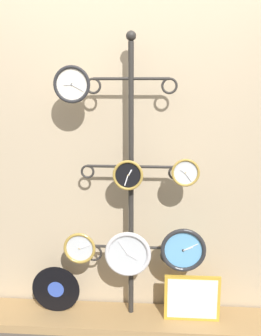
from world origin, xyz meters
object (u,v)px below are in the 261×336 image
at_px(clock_bottom_right, 183,250).
at_px(vinyl_record, 56,289).
at_px(clock_middle_right, 186,173).
at_px(clock_bottom_left, 80,248).
at_px(picture_frame, 192,298).
at_px(display_stand, 131,228).
at_px(clock_middle_center, 128,175).
at_px(clock_bottom_center, 128,254).
at_px(clock_top_left, 72,84).

height_order(clock_bottom_right, vinyl_record, clock_bottom_right).
height_order(clock_middle_right, vinyl_record, clock_middle_right).
relative_size(clock_bottom_left, picture_frame, 0.58).
relative_size(display_stand, clock_middle_right, 10.97).
distance_m(clock_middle_center, clock_bottom_center, 0.55).
bearing_deg(clock_top_left, clock_bottom_center, -4.91).
height_order(display_stand, clock_middle_center, display_stand).
xyz_separation_m(clock_top_left, clock_bottom_left, (0.02, -0.00, -1.12)).
bearing_deg(vinyl_record, clock_bottom_center, -9.05).
bearing_deg(clock_middle_right, picture_frame, 18.04).
height_order(display_stand, picture_frame, display_stand).
height_order(clock_middle_center, vinyl_record, clock_middle_center).
xyz_separation_m(display_stand, clock_bottom_right, (0.37, -0.10, -0.11)).
xyz_separation_m(clock_top_left, clock_bottom_right, (0.74, -0.01, -1.11)).
bearing_deg(clock_bottom_left, clock_bottom_right, -0.60).
xyz_separation_m(display_stand, clock_bottom_left, (-0.35, -0.09, -0.12)).
distance_m(clock_top_left, vinyl_record, 1.49).
bearing_deg(clock_top_left, vinyl_record, 162.77).
bearing_deg(clock_middle_center, clock_top_left, -179.12).
height_order(clock_top_left, clock_bottom_right, clock_top_left).
height_order(clock_middle_center, picture_frame, clock_middle_center).
relative_size(clock_middle_center, vinyl_record, 0.58).
distance_m(clock_bottom_left, vinyl_record, 0.41).
distance_m(clock_middle_right, clock_bottom_center, 0.69).
distance_m(display_stand, clock_middle_center, 0.42).
bearing_deg(clock_top_left, clock_bottom_left, -3.13).
xyz_separation_m(clock_middle_right, clock_bottom_left, (-0.72, 0.01, -0.55)).
bearing_deg(clock_middle_center, clock_bottom_center, -87.65).
xyz_separation_m(clock_top_left, clock_middle_center, (0.36, 0.01, -0.60)).
xyz_separation_m(display_stand, picture_frame, (0.44, -0.08, -0.48)).
relative_size(clock_middle_right, clock_bottom_center, 0.58).
bearing_deg(clock_middle_center, display_stand, 80.46).
xyz_separation_m(clock_bottom_left, picture_frame, (0.79, 0.02, -0.36)).
distance_m(display_stand, clock_bottom_left, 0.39).
bearing_deg(clock_top_left, clock_middle_right, -0.76).
xyz_separation_m(clock_middle_center, vinyl_record, (-0.54, 0.05, -0.88)).
bearing_deg(clock_bottom_right, display_stand, 164.88).
bearing_deg(picture_frame, clock_bottom_right, -162.82).
bearing_deg(vinyl_record, picture_frame, -2.36).
height_order(display_stand, clock_bottom_center, display_stand).
distance_m(clock_bottom_left, clock_bottom_center, 0.34).
xyz_separation_m(clock_top_left, clock_middle_right, (0.74, -0.01, -0.57)).
distance_m(clock_bottom_center, vinyl_record, 0.64).
xyz_separation_m(clock_middle_center, clock_bottom_center, (0.00, -0.04, -0.55)).
bearing_deg(clock_bottom_center, clock_bottom_right, 3.39).
relative_size(clock_top_left, clock_middle_right, 1.29).
relative_size(clock_bottom_center, vinyl_record, 0.90).
bearing_deg(clock_bottom_center, clock_middle_center, 92.35).
bearing_deg(clock_top_left, display_stand, 13.50).
relative_size(clock_bottom_center, clock_bottom_right, 1.03).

